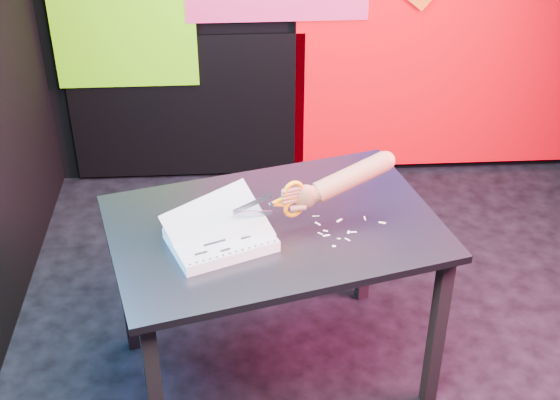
{
  "coord_description": "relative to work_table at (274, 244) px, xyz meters",
  "views": [
    {
      "loc": [
        -0.47,
        -2.46,
        2.39
      ],
      "look_at": [
        -0.33,
        -0.14,
        0.87
      ],
      "focal_mm": 50.0,
      "sensor_mm": 36.0,
      "label": 1
    }
  ],
  "objects": [
    {
      "name": "paper_clippings",
      "position": [
        0.24,
        -0.04,
        0.09
      ],
      "size": [
        0.27,
        0.2,
        0.0
      ],
      "color": "beige",
      "rests_on": "work_table"
    },
    {
      "name": "work_table",
      "position": [
        0.0,
        0.0,
        0.0
      ],
      "size": [
        1.36,
        1.07,
        0.75
      ],
      "rotation": [
        0.0,
        0.0,
        0.26
      ],
      "color": "#282727",
      "rests_on": "ground"
    },
    {
      "name": "scissors",
      "position": [
        0.05,
        -0.03,
        0.21
      ],
      "size": [
        0.26,
        0.1,
        0.15
      ],
      "rotation": [
        0.0,
        0.0,
        0.33
      ],
      "color": "#ADAEBD",
      "rests_on": "printout_stack"
    },
    {
      "name": "backdrop",
      "position": [
        0.41,
        1.58,
        0.3
      ],
      "size": [
        2.88,
        0.05,
        2.08
      ],
      "color": "#F4000C",
      "rests_on": "ground"
    },
    {
      "name": "printout_stack",
      "position": [
        -0.2,
        -0.11,
        0.11
      ],
      "size": [
        0.43,
        0.37,
        0.18
      ],
      "rotation": [
        0.0,
        0.0,
        0.38
      ],
      "color": "white",
      "rests_on": "work_table"
    },
    {
      "name": "hand_forearm",
      "position": [
        0.26,
        0.04,
        0.25
      ],
      "size": [
        0.42,
        0.18,
        0.16
      ],
      "rotation": [
        0.0,
        0.0,
        0.33
      ],
      "color": "#984831",
      "rests_on": "work_table"
    },
    {
      "name": "room",
      "position": [
        0.35,
        0.12,
        0.69
      ],
      "size": [
        3.01,
        3.01,
        2.71
      ],
      "color": "black",
      "rests_on": "ground"
    }
  ]
}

